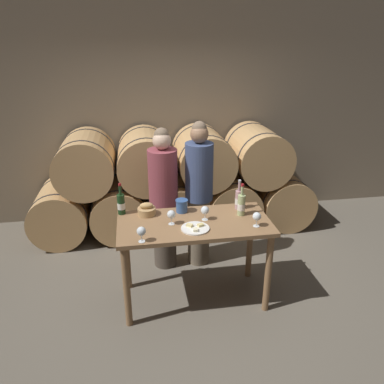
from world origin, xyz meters
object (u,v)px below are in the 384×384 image
Objects in this scene: wine_bottle_white at (241,205)px; wine_glass_left at (171,215)px; person_right at (199,194)px; wine_bottle_rose at (239,199)px; cheese_plate at (195,228)px; wine_glass_center at (205,211)px; bread_basket at (147,210)px; wine_glass_far_left at (141,232)px; wine_glass_right at (257,217)px; tasting_table at (194,234)px; wine_bottle_red at (121,204)px; blue_crock at (182,205)px; person_left at (164,199)px.

wine_bottle_white is 0.70m from wine_glass_left.
person_right reaches higher than wine_bottle_white.
wine_bottle_rose is at bearing 18.30° from wine_glass_left.
wine_glass_left is at bearing 147.26° from cheese_plate.
bread_basket is at bearing 159.61° from wine_glass_center.
wine_glass_far_left and wine_glass_right have the same top height.
bread_basket is at bearing 152.34° from tasting_table.
wine_bottle_red is at bearing 159.17° from wine_glass_right.
wine_glass_right is (0.57, -0.04, 0.09)m from cheese_plate.
wine_glass_far_left is at bearing -173.84° from wine_glass_right.
wine_glass_center and wine_glass_right have the same top height.
wine_glass_center is at bearing -18.50° from wine_bottle_red.
bread_basket is 0.33m from wine_glass_left.
wine_bottle_rose reaches higher than blue_crock.
person_right is at bearing 59.98° from blue_crock.
wine_glass_right is (0.06, -0.40, -0.00)m from wine_bottle_rose.
wine_bottle_red is at bearing 106.76° from wine_glass_far_left.
wine_bottle_red reaches higher than tasting_table.
cheese_plate is at bearing -41.37° from bread_basket.
cheese_plate is (0.42, -0.37, -0.04)m from bread_basket.
blue_crock is at bearing 132.45° from wine_glass_center.
wine_glass_left is (0.22, -0.24, 0.05)m from bread_basket.
wine_bottle_white reaches higher than wine_glass_left.
bread_basket is 1.26× the size of wine_glass_left.
person_left is 0.48m from blue_crock.
person_left is 0.94m from wine_bottle_white.
wine_glass_far_left reaches higher than blue_crock.
wine_glass_center is (0.34, -0.65, 0.14)m from person_left.
person_right is at bearing 0.00° from person_left.
wine_bottle_rose is at bearing 24.43° from tasting_table.
bread_basket is at bearing 170.60° from wine_bottle_white.
wine_bottle_red reaches higher than blue_crock.
cheese_plate reaches higher than tasting_table.
wine_glass_left is at bearing -119.18° from person_right.
cheese_plate is 1.85× the size of wine_glass_left.
bread_basket is at bearing 132.22° from wine_glass_left.
wine_glass_center is (-0.39, -0.20, -0.00)m from wine_bottle_rose.
wine_bottle_rose is 2.20× the size of wine_glass_center.
person_left is at bearing 108.28° from blue_crock.
person_right is 5.44× the size of wine_bottle_rose.
wine_glass_left reaches higher than cheese_plate.
person_right reaches higher than wine_glass_left.
cheese_plate is 0.26m from wine_glass_left.
wine_glass_far_left reaches higher than tasting_table.
blue_crock is 0.29m from wine_glass_left.
wine_bottle_white is 0.59m from blue_crock.
tasting_table is 10.28× the size of wine_glass_center.
blue_crock is at bearing 1.64° from bread_basket.
cheese_plate is 0.52m from wine_glass_far_left.
wine_glass_far_left and wine_glass_center have the same top height.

